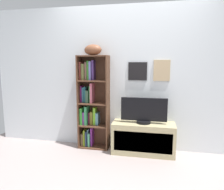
{
  "coord_description": "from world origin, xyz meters",
  "views": [
    {
      "loc": [
        0.38,
        -2.3,
        1.44
      ],
      "look_at": [
        -0.25,
        0.85,
        0.93
      ],
      "focal_mm": 33.8,
      "sensor_mm": 36.0,
      "label": 1
    }
  ],
  "objects_px": {
    "bookshelf": "(91,103)",
    "television": "(144,111)",
    "football": "(93,50)",
    "tv_stand": "(143,138)"
  },
  "relations": [
    {
      "from": "football",
      "to": "television",
      "type": "relative_size",
      "value": 0.41
    },
    {
      "from": "bookshelf",
      "to": "football",
      "type": "distance_m",
      "value": 0.87
    },
    {
      "from": "football",
      "to": "bookshelf",
      "type": "bearing_deg",
      "value": 150.52
    },
    {
      "from": "football",
      "to": "television",
      "type": "xyz_separation_m",
      "value": [
        0.83,
        -0.07,
        -0.94
      ]
    },
    {
      "from": "tv_stand",
      "to": "television",
      "type": "xyz_separation_m",
      "value": [
        0.0,
        0.0,
        0.44
      ]
    },
    {
      "from": "tv_stand",
      "to": "football",
      "type": "bearing_deg",
      "value": 175.36
    },
    {
      "from": "bookshelf",
      "to": "football",
      "type": "height_order",
      "value": "football"
    },
    {
      "from": "football",
      "to": "tv_stand",
      "type": "xyz_separation_m",
      "value": [
        0.83,
        -0.07,
        -1.38
      ]
    },
    {
      "from": "bookshelf",
      "to": "television",
      "type": "relative_size",
      "value": 2.17
    },
    {
      "from": "television",
      "to": "football",
      "type": "bearing_deg",
      "value": 175.44
    }
  ]
}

